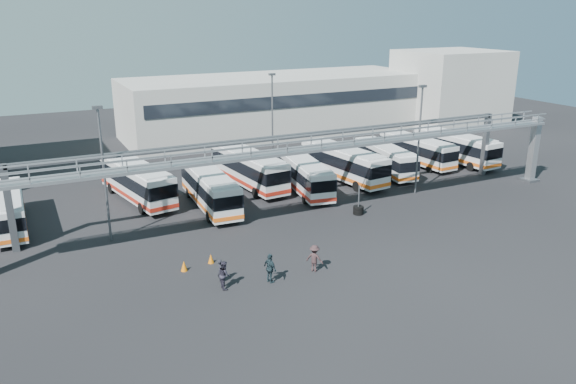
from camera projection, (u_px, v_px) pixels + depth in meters
name	position (u px, v px, depth m)	size (l,w,h in m)	color
ground	(347.00, 241.00, 42.44)	(140.00, 140.00, 0.00)	black
gantry	(311.00, 153.00, 45.74)	(51.40, 5.15, 7.10)	#94969C
warehouse	(276.00, 105.00, 78.66)	(42.00, 14.00, 8.00)	#9E9E99
building_right	(450.00, 88.00, 84.07)	(14.00, 12.00, 11.00)	#B2B2AD
light_pole_left	(104.00, 167.00, 40.73)	(0.70, 0.35, 10.21)	#4C4F54
light_pole_mid	(419.00, 134.00, 51.71)	(0.70, 0.35, 10.21)	#4C4F54
light_pole_back	(272.00, 115.00, 61.11)	(0.70, 0.35, 10.21)	#4C4F54
bus_0	(8.00, 209.00, 44.24)	(2.35, 10.02, 3.04)	silver
bus_2	(137.00, 180.00, 50.79)	(4.70, 11.68, 3.46)	silver
bus_3	(210.00, 188.00, 48.95)	(3.08, 10.98, 3.30)	silver
bus_4	(248.00, 167.00, 54.96)	(3.73, 11.80, 3.52)	silver
bus_5	(304.00, 174.00, 53.33)	(4.03, 10.79, 3.20)	silver
bus_6	(343.00, 162.00, 56.89)	(3.96, 11.57, 3.45)	silver
bus_7	(385.00, 158.00, 59.45)	(3.63, 10.31, 3.07)	silver
bus_8	(417.00, 149.00, 62.89)	(3.07, 10.46, 3.13)	silver
bus_9	(455.00, 146.00, 63.70)	(3.53, 11.31, 3.38)	silver
pedestrian_a	(221.00, 271.00, 35.74)	(0.57, 0.37, 1.56)	black
pedestrian_b	(224.00, 275.00, 34.93)	(0.88, 0.69, 1.81)	#22202C
pedestrian_c	(315.00, 258.00, 37.20)	(1.20, 0.69, 1.85)	#332223
pedestrian_d	(270.00, 268.00, 35.61)	(1.16, 0.48, 1.97)	#1B2A30
cone_left	(184.00, 266.00, 37.40)	(0.45, 0.45, 0.71)	#CF680B
cone_right	(211.00, 258.00, 38.57)	(0.42, 0.42, 0.66)	#CF680B
tire_stack	(358.00, 209.00, 47.80)	(0.90, 0.90, 2.57)	black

